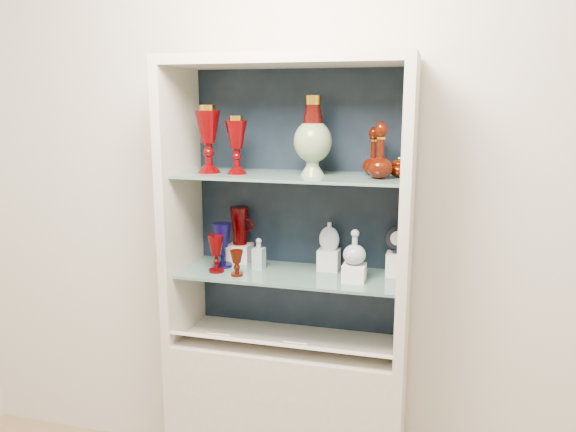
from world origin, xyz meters
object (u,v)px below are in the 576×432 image
(pedestal_lamp_left, at_px, (237,145))
(cobalt_goblet, at_px, (222,245))
(cameo_medallion, at_px, (397,239))
(clear_round_decanter, at_px, (355,248))
(ruby_goblet_tall, at_px, (216,254))
(ruby_pitcher, at_px, (240,226))
(clear_square_bottle, at_px, (259,254))
(ruby_decanter_b, at_px, (381,149))
(lidded_bowl, at_px, (399,167))
(enamel_urn, at_px, (313,136))
(pedestal_lamp_right, at_px, (208,139))
(ruby_decanter_a, at_px, (373,148))
(flat_flask, at_px, (329,235))
(ruby_goblet_small, at_px, (237,263))

(pedestal_lamp_left, height_order, cobalt_goblet, pedestal_lamp_left)
(cameo_medallion, bearing_deg, pedestal_lamp_left, 170.29)
(cobalt_goblet, relative_size, clear_round_decanter, 1.42)
(ruby_goblet_tall, bearing_deg, pedestal_lamp_left, 21.70)
(ruby_pitcher, distance_m, clear_square_bottle, 0.18)
(ruby_decanter_b, xyz_separation_m, ruby_goblet_tall, (-0.67, -0.03, -0.46))
(ruby_decanter_b, relative_size, lidded_bowl, 2.74)
(clear_square_bottle, bearing_deg, ruby_decanter_b, -5.97)
(cobalt_goblet, xyz_separation_m, ruby_goblet_tall, (0.00, -0.08, -0.02))
(enamel_urn, height_order, lidded_bowl, enamel_urn)
(pedestal_lamp_left, distance_m, cobalt_goblet, 0.45)
(pedestal_lamp_left, bearing_deg, clear_square_bottle, 33.29)
(pedestal_lamp_right, relative_size, enamel_urn, 0.88)
(lidded_bowl, xyz_separation_m, clear_square_bottle, (-0.58, -0.01, -0.39))
(ruby_decanter_a, relative_size, ruby_goblet_tall, 1.36)
(flat_flask, bearing_deg, ruby_pitcher, 178.33)
(ruby_decanter_a, height_order, ruby_goblet_small, ruby_decanter_a)
(enamel_urn, distance_m, cameo_medallion, 0.55)
(cobalt_goblet, relative_size, flat_flask, 1.58)
(pedestal_lamp_left, bearing_deg, ruby_decanter_a, 9.13)
(pedestal_lamp_left, relative_size, ruby_decanter_b, 1.02)
(ruby_decanter_a, height_order, ruby_decanter_b, ruby_decanter_b)
(clear_square_bottle, bearing_deg, pedestal_lamp_right, -167.89)
(ruby_decanter_b, bearing_deg, clear_square_bottle, 174.03)
(pedestal_lamp_left, relative_size, enamel_urn, 0.75)
(pedestal_lamp_right, xyz_separation_m, ruby_pitcher, (0.08, 0.14, -0.39))
(pedestal_lamp_right, bearing_deg, ruby_decanter_b, -0.82)
(cobalt_goblet, height_order, ruby_pitcher, ruby_pitcher)
(pedestal_lamp_right, height_order, ruby_decanter_b, pedestal_lamp_right)
(flat_flask, height_order, clear_round_decanter, flat_flask)
(pedestal_lamp_left, distance_m, enamel_urn, 0.32)
(enamel_urn, xyz_separation_m, ruby_decanter_b, (0.27, -0.04, -0.04))
(lidded_bowl, relative_size, ruby_pitcher, 0.49)
(ruby_goblet_small, bearing_deg, clear_square_bottle, 61.57)
(enamel_urn, relative_size, clear_round_decanter, 2.30)
(ruby_goblet_tall, height_order, cameo_medallion, cameo_medallion)
(ruby_pitcher, bearing_deg, cameo_medallion, 7.27)
(pedestal_lamp_left, height_order, clear_round_decanter, pedestal_lamp_left)
(pedestal_lamp_left, xyz_separation_m, ruby_decanter_b, (0.59, -0.00, -0.00))
(enamel_urn, bearing_deg, ruby_goblet_tall, -170.37)
(enamel_urn, height_order, cameo_medallion, enamel_urn)
(ruby_decanter_b, xyz_separation_m, cameo_medallion, (0.07, 0.11, -0.38))
(enamel_urn, distance_m, cobalt_goblet, 0.63)
(ruby_decanter_b, bearing_deg, ruby_goblet_small, -174.18)
(pedestal_lamp_left, distance_m, ruby_decanter_a, 0.56)
(flat_flask, bearing_deg, ruby_goblet_small, -151.00)
(lidded_bowl, xyz_separation_m, ruby_goblet_small, (-0.64, -0.12, -0.41))
(ruby_decanter_b, relative_size, cobalt_goblet, 1.19)
(pedestal_lamp_left, height_order, clear_square_bottle, pedestal_lamp_left)
(flat_flask, distance_m, cameo_medallion, 0.29)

